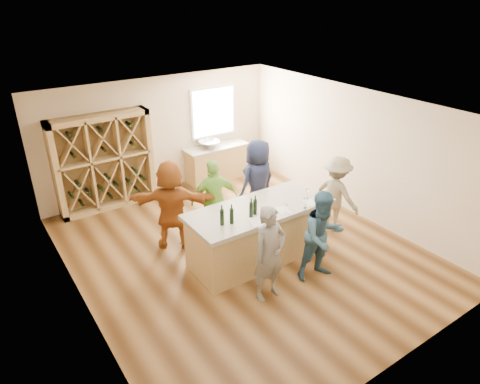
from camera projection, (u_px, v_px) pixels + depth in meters
floor at (242, 252)px, 8.43m from camera, size 6.00×7.00×0.10m
ceiling at (242, 107)px, 7.16m from camera, size 6.00×7.00×0.10m
wall_back at (159, 134)px, 10.43m from camera, size 6.00×0.10×2.80m
wall_front at (408, 287)px, 5.16m from camera, size 6.00×0.10×2.80m
wall_left at (70, 235)px, 6.24m from camera, size 0.10×7.00×2.80m
wall_right at (356, 152)px, 9.35m from camera, size 0.10×7.00×2.80m
window_frame at (213, 112)px, 10.98m from camera, size 1.30×0.06×1.30m
window_pane at (214, 112)px, 10.95m from camera, size 1.18×0.01×1.18m
wine_rack at (104, 162)px, 9.59m from camera, size 2.20×0.45×2.20m
back_counter_base at (216, 164)px, 11.31m from camera, size 1.60×0.58×0.86m
back_counter_top at (216, 147)px, 11.10m from camera, size 1.70×0.62×0.06m
sink at (209, 144)px, 10.95m from camera, size 0.54×0.54×0.19m
faucet at (206, 140)px, 11.06m from camera, size 0.02×0.02×0.30m
tasting_counter_base at (259, 234)px, 7.96m from camera, size 2.60×1.00×1.00m
tasting_counter_top at (260, 209)px, 7.73m from camera, size 2.72×1.12×0.08m
wine_bottle_a at (222, 217)px, 7.07m from camera, size 0.07×0.07×0.28m
wine_bottle_b at (232, 216)px, 7.12m from camera, size 0.08×0.08×0.28m
wine_bottle_d at (251, 210)px, 7.33m from camera, size 0.07×0.07×0.27m
wine_bottle_e at (255, 207)px, 7.41m from camera, size 0.07×0.07×0.28m
wine_glass_a at (262, 216)px, 7.21m from camera, size 0.09×0.09×0.20m
wine_glass_b at (286, 208)px, 7.47m from camera, size 0.07×0.07×0.17m
wine_glass_c at (305, 203)px, 7.62m from camera, size 0.09×0.09×0.20m
wine_glass_e at (307, 194)px, 7.97m from camera, size 0.10×0.10×0.20m
tasting_menu_a at (257, 222)px, 7.23m from camera, size 0.30×0.35×0.00m
tasting_menu_b at (284, 210)px, 7.58m from camera, size 0.27×0.32×0.00m
tasting_menu_c at (310, 203)px, 7.86m from camera, size 0.27×0.31×0.00m
person_near_left at (269, 254)px, 6.81m from camera, size 0.62×0.46×1.66m
person_near_right at (323, 236)px, 7.29m from camera, size 0.87×0.58×1.65m
person_server at (336, 194)px, 8.79m from camera, size 0.68×1.12×1.63m
person_far_mid at (215, 199)px, 8.54m from camera, size 1.06×0.72×1.66m
person_far_right at (258, 181)px, 9.09m from camera, size 0.97×0.71×1.85m
person_far_left at (172, 205)px, 8.16m from camera, size 1.74×1.40×1.81m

